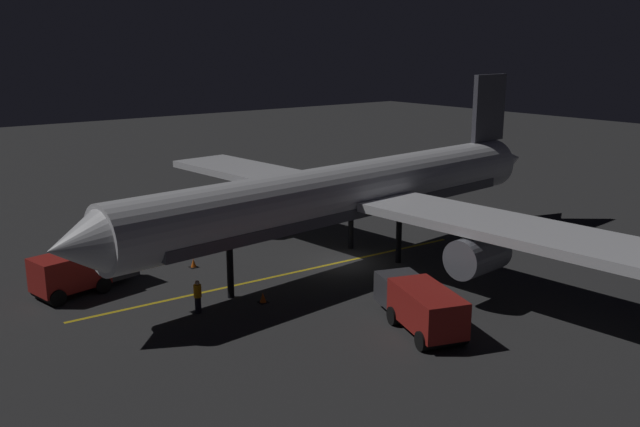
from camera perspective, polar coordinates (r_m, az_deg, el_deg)
name	(u,v)px	position (r m, az deg, el deg)	size (l,w,h in m)	color
ground_plane	(345,265)	(42.67, 2.12, -4.30)	(180.00, 180.00, 0.20)	#2F2F30
apron_guide_stripe	(287,274)	(40.75, -2.73, -5.04)	(0.24, 25.81, 0.01)	gold
airliner	(353,194)	(41.94, 2.79, 1.65)	(37.49, 37.76, 11.13)	white
baggage_truck	(81,271)	(39.66, -19.30, -4.57)	(3.11, 5.86, 2.29)	maroon
catering_truck	(420,306)	(33.09, 8.35, -7.62)	(6.51, 4.03, 2.18)	maroon
ground_crew_worker	(198,296)	(35.24, -10.15, -6.81)	(0.40, 0.40, 1.74)	black
traffic_cone_near_left	(193,263)	(42.50, -10.49, -4.11)	(0.50, 0.50, 0.55)	#EA590F
traffic_cone_near_right	(263,298)	(36.38, -4.78, -7.03)	(0.50, 0.50, 0.55)	#EA590F
traffic_cone_under_wing	(216,245)	(46.06, -8.64, -2.62)	(0.50, 0.50, 0.55)	#EA590F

